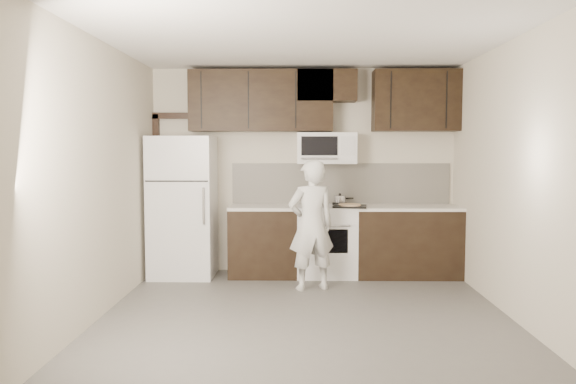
{
  "coord_description": "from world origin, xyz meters",
  "views": [
    {
      "loc": [
        -0.08,
        -5.26,
        1.64
      ],
      "look_at": [
        -0.18,
        0.9,
        1.17
      ],
      "focal_mm": 35.0,
      "sensor_mm": 36.0,
      "label": 1
    }
  ],
  "objects_px": {
    "refrigerator": "(183,207)",
    "microwave": "(327,148)",
    "person": "(311,225)",
    "stove": "(327,240)"
  },
  "relations": [
    {
      "from": "refrigerator",
      "to": "microwave",
      "type": "bearing_deg",
      "value": 5.15
    },
    {
      "from": "microwave",
      "to": "person",
      "type": "height_order",
      "value": "microwave"
    },
    {
      "from": "refrigerator",
      "to": "person",
      "type": "height_order",
      "value": "refrigerator"
    },
    {
      "from": "microwave",
      "to": "refrigerator",
      "type": "relative_size",
      "value": 0.42
    },
    {
      "from": "microwave",
      "to": "person",
      "type": "relative_size",
      "value": 0.5
    },
    {
      "from": "refrigerator",
      "to": "person",
      "type": "relative_size",
      "value": 1.19
    },
    {
      "from": "stove",
      "to": "microwave",
      "type": "bearing_deg",
      "value": 90.1
    },
    {
      "from": "stove",
      "to": "refrigerator",
      "type": "bearing_deg",
      "value": -178.49
    },
    {
      "from": "refrigerator",
      "to": "person",
      "type": "xyz_separation_m",
      "value": [
        1.63,
        -0.68,
        -0.14
      ]
    },
    {
      "from": "person",
      "to": "microwave",
      "type": "bearing_deg",
      "value": -122.39
    }
  ]
}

